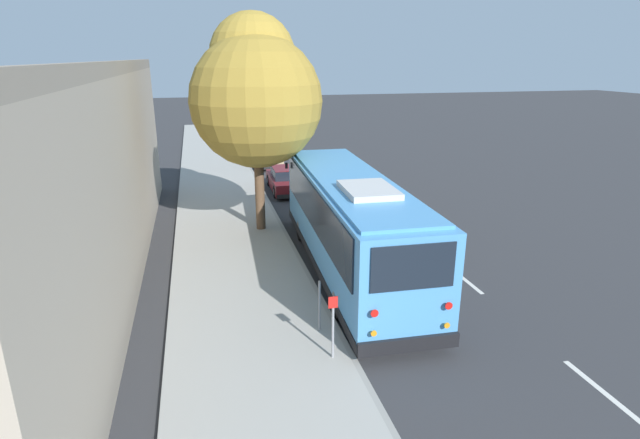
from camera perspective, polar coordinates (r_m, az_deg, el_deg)
ground_plane at (r=16.02m, az=5.85°, el=-7.17°), size 160.00×160.00×0.00m
sidewalk_slab at (r=15.20m, az=-8.82°, el=-8.43°), size 80.00×4.21×0.15m
curb_strip at (r=15.50m, az=-0.73°, el=-7.66°), size 80.00×0.14×0.15m
shuttle_bus at (r=16.22m, az=3.46°, el=0.07°), size 11.12×2.96×3.35m
parked_sedan_maroon at (r=26.56m, az=-3.89°, el=4.52°), size 4.20×1.76×1.29m
parked_sedan_tan at (r=33.38m, az=-6.46°, el=7.26°), size 4.73×1.97×1.30m
parked_sedan_navy at (r=40.76m, az=-7.59°, el=9.17°), size 4.51×1.96×1.30m
parked_sedan_blue at (r=47.76m, az=-8.66°, el=10.40°), size 4.73×2.05×1.28m
parked_sedan_silver at (r=54.19m, az=-9.60°, el=11.25°), size 4.49×1.95×1.28m
street_tree at (r=19.58m, az=-7.38°, el=14.27°), size 5.00×5.00×8.32m
sign_post_near at (r=11.63m, az=1.48°, el=-12.13°), size 0.06×0.22×1.56m
sign_post_far at (r=12.78m, az=-0.06°, el=-9.81°), size 0.06×0.06×1.36m
lane_stripe_behind at (r=12.76m, az=29.77°, el=-16.83°), size 2.40×0.14×0.01m
lane_stripe_mid at (r=16.89m, az=15.98°, el=-6.41°), size 2.40×0.14×0.01m
lane_stripe_ahead at (r=21.91m, az=8.35°, el=-0.21°), size 2.40×0.14×0.01m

